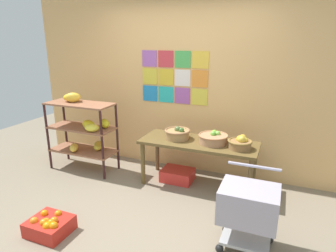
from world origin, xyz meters
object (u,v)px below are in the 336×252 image
(banana_shelf_unit, at_px, (84,126))
(orange_crate_foreground, at_px, (49,225))
(shopping_cart, at_px, (248,207))
(display_table, at_px, (199,147))
(fruit_basket_back_right, at_px, (240,142))
(fruit_basket_left, at_px, (213,138))
(produce_crate_under_table, at_px, (178,175))
(fruit_basket_centre, at_px, (177,133))

(banana_shelf_unit, height_order, orange_crate_foreground, banana_shelf_unit)
(orange_crate_foreground, bearing_deg, shopping_cart, 16.06)
(banana_shelf_unit, bearing_deg, orange_crate_foreground, -66.41)
(banana_shelf_unit, distance_m, display_table, 1.80)
(banana_shelf_unit, relative_size, orange_crate_foreground, 2.88)
(fruit_basket_back_right, distance_m, shopping_cart, 1.08)
(fruit_basket_left, height_order, shopping_cart, fruit_basket_left)
(banana_shelf_unit, relative_size, display_table, 0.77)
(orange_crate_foreground, bearing_deg, produce_crate_under_table, 63.19)
(fruit_basket_back_right, xyz_separation_m, produce_crate_under_table, (-0.87, 0.07, -0.64))
(display_table, height_order, shopping_cart, shopping_cart)
(display_table, height_order, orange_crate_foreground, display_table)
(fruit_basket_centre, height_order, orange_crate_foreground, fruit_basket_centre)
(produce_crate_under_table, xyz_separation_m, orange_crate_foreground, (-0.83, -1.64, 0.01))
(display_table, xyz_separation_m, orange_crate_foreground, (-1.14, -1.62, -0.48))
(fruit_basket_left, distance_m, fruit_basket_centre, 0.50)
(fruit_basket_left, xyz_separation_m, produce_crate_under_table, (-0.50, 0.01, -0.64))
(display_table, relative_size, fruit_basket_left, 4.04)
(banana_shelf_unit, bearing_deg, display_table, 4.68)
(display_table, relative_size, shopping_cart, 2.00)
(banana_shelf_unit, relative_size, fruit_basket_centre, 3.43)
(fruit_basket_centre, height_order, fruit_basket_back_right, fruit_basket_centre)
(display_table, relative_size, orange_crate_foreground, 3.76)
(produce_crate_under_table, bearing_deg, fruit_basket_centre, -93.45)
(display_table, distance_m, fruit_basket_back_right, 0.58)
(fruit_basket_centre, bearing_deg, fruit_basket_back_right, -3.14)
(display_table, height_order, fruit_basket_centre, fruit_basket_centre)
(fruit_basket_centre, relative_size, produce_crate_under_table, 0.78)
(display_table, xyz_separation_m, produce_crate_under_table, (-0.31, 0.02, -0.49))
(display_table, bearing_deg, banana_shelf_unit, -175.32)
(fruit_basket_centre, height_order, shopping_cart, fruit_basket_centre)
(banana_shelf_unit, relative_size, fruit_basket_back_right, 4.02)
(fruit_basket_centre, height_order, produce_crate_under_table, fruit_basket_centre)
(display_table, relative_size, fruit_basket_back_right, 5.26)
(display_table, bearing_deg, fruit_basket_left, 3.26)
(fruit_basket_left, xyz_separation_m, fruit_basket_centre, (-0.50, -0.01, 0.01))
(orange_crate_foreground, bearing_deg, fruit_basket_centre, 62.95)
(display_table, distance_m, shopping_cart, 1.34)
(fruit_basket_left, relative_size, produce_crate_under_table, 0.87)
(fruit_basket_centre, bearing_deg, fruit_basket_left, 1.02)
(banana_shelf_unit, xyz_separation_m, fruit_basket_back_right, (2.34, 0.10, 0.02))
(orange_crate_foreground, xyz_separation_m, shopping_cart, (1.95, 0.56, 0.36))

